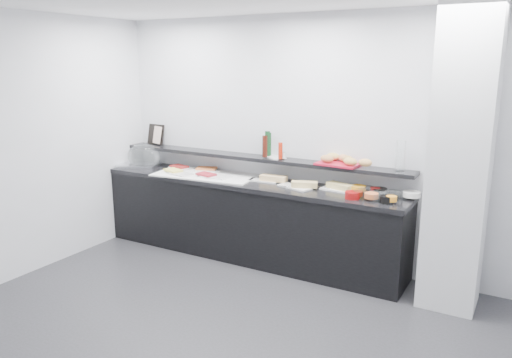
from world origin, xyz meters
The scene contains 55 objects.
ground centered at (0.00, 0.00, 0.00)m, with size 5.00×5.00×0.00m, color #2D2D30.
back_wall centered at (0.00, 2.00, 1.35)m, with size 5.00×0.02×2.70m, color silver.
column centered at (1.50, 1.65, 1.35)m, with size 0.50×0.50×2.70m, color silver.
buffet_cabinet centered at (-0.70, 1.70, 0.42)m, with size 3.60×0.60×0.85m, color black.
counter_top centered at (-0.70, 1.70, 0.88)m, with size 3.62×0.62×0.05m, color black.
wall_shelf centered at (-0.70, 1.88, 1.13)m, with size 3.60×0.25×0.04m, color black.
cloche_base centered at (-2.29, 1.68, 0.92)m, with size 0.50×0.33×0.04m, color silver.
cloche_dome centered at (-2.24, 1.73, 1.03)m, with size 0.43×0.29×0.34m, color white.
linen_runner centered at (-1.26, 1.68, 0.91)m, with size 1.20×0.57×0.01m, color white.
platter_meat_a centered at (-1.71, 1.80, 0.92)m, with size 0.28×0.19×0.01m, color white.
food_meat_a centered at (-1.73, 1.78, 0.94)m, with size 0.21×0.14×0.02m, color maroon.
platter_salmon centered at (-1.35, 1.81, 0.92)m, with size 0.29×0.19×0.01m, color white.
food_salmon centered at (-1.37, 1.86, 0.94)m, with size 0.24×0.15×0.02m, color orange.
platter_cheese centered at (-1.51, 1.53, 0.92)m, with size 0.27×0.18×0.01m, color silver.
food_cheese centered at (-1.65, 1.57, 0.94)m, with size 0.22×0.14×0.02m, color #FFED63.
platter_meat_b centered at (-1.07, 1.62, 0.92)m, with size 0.32×0.21×0.01m, color white.
food_meat_b centered at (-1.19, 1.59, 0.94)m, with size 0.22×0.14×0.02m, color maroon.
sandwich_plate_left centered at (-0.53, 1.77, 0.91)m, with size 0.34×0.14×0.01m, color white.
sandwich_food_left centered at (-0.42, 1.78, 0.94)m, with size 0.30×0.11×0.06m, color #E9BA7A.
tongs_left centered at (-0.46, 1.78, 0.92)m, with size 0.01×0.01×0.16m, color silver.
sandwich_plate_mid centered at (-0.11, 1.67, 0.91)m, with size 0.38×0.16×0.01m, color silver.
sandwich_food_mid centered at (0.00, 1.69, 0.94)m, with size 0.27×0.10×0.06m, color tan.
tongs_mid centered at (-0.18, 1.61, 0.92)m, with size 0.01×0.01×0.16m, color silver.
sandwich_plate_right centered at (0.35, 1.80, 0.91)m, with size 0.40×0.17×0.01m, color white.
sandwich_food_right centered at (0.35, 1.80, 0.94)m, with size 0.29×0.11×0.06m, color #CEBA6C.
tongs_right centered at (0.19, 1.76, 0.92)m, with size 0.01×0.01×0.16m, color silver.
bowl_glass_fruit centered at (0.61, 1.81, 0.94)m, with size 0.18×0.18×0.07m, color white.
fill_glass_fruit centered at (0.54, 1.82, 0.95)m, with size 0.16×0.16×0.05m, color orange.
bowl_black_jam centered at (0.76, 1.83, 0.94)m, with size 0.15×0.15×0.07m, color black.
fill_black_jam centered at (0.71, 1.82, 0.95)m, with size 0.10×0.10×0.05m, color #5E0D0D.
bowl_glass_cream centered at (0.91, 1.76, 0.94)m, with size 0.18×0.18×0.07m, color white.
fill_glass_cream centered at (1.07, 1.84, 0.95)m, with size 0.17×0.17×0.05m, color white.
bowl_red_jam centered at (0.57, 1.56, 0.94)m, with size 0.14×0.14×0.07m, color maroon.
fill_red_jam centered at (0.61, 1.60, 0.95)m, with size 0.09×0.09×0.05m, color #541B0C.
bowl_glass_salmon centered at (0.79, 1.63, 0.94)m, with size 0.18×0.18×0.07m, color white.
fill_glass_salmon centered at (0.74, 1.59, 0.95)m, with size 0.13×0.13×0.05m, color #CE6432.
bowl_black_fruit centered at (0.90, 1.57, 0.94)m, with size 0.12×0.12×0.07m, color black.
fill_black_fruit centered at (0.94, 1.58, 0.95)m, with size 0.10×0.10×0.05m, color orange.
framed_print centered at (-2.24, 1.97, 1.28)m, with size 0.25×0.02×0.26m, color black.
print_art centered at (-2.19, 1.93, 1.28)m, with size 0.17×0.00×0.22m, color beige.
condiment_tray centered at (-0.46, 1.90, 1.16)m, with size 0.24×0.15×0.01m, color white.
bottle_green_a centered at (-0.57, 1.94, 1.29)m, with size 0.06×0.06×0.26m, color #103B17.
bottle_brown centered at (-0.56, 1.83, 1.28)m, with size 0.06×0.06×0.24m, color #3B120A.
bottle_green_b centered at (-0.56, 1.91, 1.30)m, with size 0.06×0.06×0.28m, color #0F3719.
bottle_hot centered at (-0.35, 1.82, 1.25)m, with size 0.05×0.05×0.18m, color red.
shaker_salt centered at (-0.33, 1.86, 1.20)m, with size 0.03×0.03×0.07m, color white.
shaker_pepper centered at (-0.34, 1.86, 1.20)m, with size 0.03×0.03×0.07m, color white.
bread_tray centered at (0.29, 1.89, 1.16)m, with size 0.44×0.31×0.02m, color #B2132D.
bread_roll_nw centered at (0.19, 1.98, 1.21)m, with size 0.15×0.09×0.08m, color tan.
bread_roll_n centered at (0.32, 1.96, 1.21)m, with size 0.12×0.08×0.08m, color #C77E4B.
bread_roll_sw centered at (0.18, 1.84, 1.21)m, with size 0.15×0.10×0.08m, color #AB7241.
bread_roll_s centered at (0.44, 1.81, 1.21)m, with size 0.15×0.10×0.08m, color #BB9047.
bread_roll_se centered at (0.59, 1.83, 1.21)m, with size 0.14×0.09×0.08m, color tan.
bread_roll_midw centered at (0.38, 1.91, 1.21)m, with size 0.13×0.08×0.08m, color #AB7C41.
carafe centered at (0.92, 1.90, 1.30)m, with size 0.09×0.09×0.30m, color white.
Camera 1 is at (2.06, -2.97, 2.20)m, focal length 35.00 mm.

